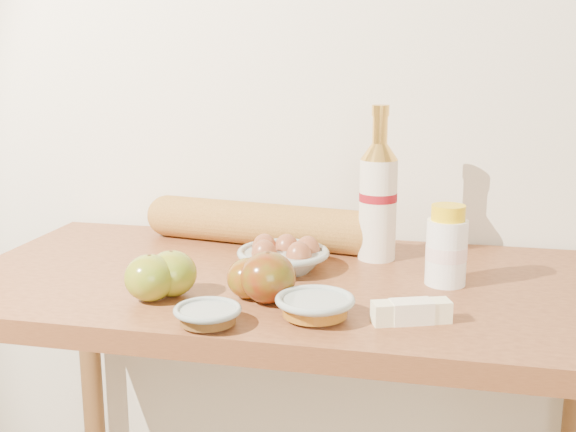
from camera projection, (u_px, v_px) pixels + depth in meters
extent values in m
cube|color=white|center=(325.00, 49.00, 1.52)|extent=(3.50, 0.02, 2.60)
cube|color=#955630|center=(292.00, 287.00, 1.31)|extent=(1.20, 0.60, 0.04)
cylinder|color=brown|center=(94.00, 414.00, 1.76)|extent=(0.05, 0.05, 0.86)
cylinder|color=#F0E3CC|center=(378.00, 210.00, 1.39)|extent=(0.08, 0.08, 0.20)
cylinder|color=maroon|center=(378.00, 197.00, 1.39)|extent=(0.08, 0.08, 0.02)
cone|color=gold|center=(379.00, 151.00, 1.37)|extent=(0.08, 0.08, 0.03)
cylinder|color=gold|center=(380.00, 130.00, 1.36)|extent=(0.03, 0.03, 0.05)
cylinder|color=gold|center=(381.00, 110.00, 1.35)|extent=(0.04, 0.04, 0.02)
cylinder|color=white|center=(446.00, 252.00, 1.25)|extent=(0.09, 0.09, 0.11)
cylinder|color=#FFD9D5|center=(446.00, 252.00, 1.25)|extent=(0.09, 0.09, 0.02)
cylinder|color=yellow|center=(448.00, 213.00, 1.23)|extent=(0.07, 0.07, 0.03)
torus|color=#96A39D|center=(283.00, 253.00, 1.34)|extent=(0.18, 0.18, 0.01)
ellipsoid|color=brown|center=(264.00, 256.00, 1.33)|extent=(0.05, 0.05, 0.06)
ellipsoid|color=brown|center=(299.00, 257.00, 1.31)|extent=(0.05, 0.05, 0.06)
ellipsoid|color=brown|center=(287.00, 249.00, 1.37)|extent=(0.05, 0.05, 0.06)
ellipsoid|color=brown|center=(264.00, 249.00, 1.37)|extent=(0.05, 0.05, 0.06)
ellipsoid|color=brown|center=(308.00, 251.00, 1.35)|extent=(0.05, 0.05, 0.06)
cylinder|color=#C2883B|center=(261.00, 224.00, 1.50)|extent=(0.45, 0.15, 0.09)
sphere|color=#C2883B|center=(168.00, 216.00, 1.58)|extent=(0.10, 0.10, 0.09)
sphere|color=#C2883B|center=(365.00, 234.00, 1.43)|extent=(0.10, 0.10, 0.09)
ellipsoid|color=olive|center=(172.00, 273.00, 1.20)|extent=(0.10, 0.10, 0.08)
cylinder|color=#4C2E19|center=(171.00, 255.00, 1.19)|extent=(0.01, 0.01, 0.01)
ellipsoid|color=#961508|center=(249.00, 278.00, 1.19)|extent=(0.10, 0.10, 0.07)
cylinder|color=#523A1B|center=(249.00, 261.00, 1.18)|extent=(0.01, 0.01, 0.01)
ellipsoid|color=maroon|center=(268.00, 277.00, 1.16)|extent=(0.10, 0.10, 0.08)
cylinder|color=#462C17|center=(268.00, 256.00, 1.16)|extent=(0.01, 0.01, 0.01)
torus|color=gray|center=(207.00, 310.00, 1.07)|extent=(0.11, 0.11, 0.01)
cylinder|color=brown|center=(208.00, 316.00, 1.07)|extent=(0.09, 0.09, 0.02)
torus|color=#9AA8A2|center=(315.00, 300.00, 1.10)|extent=(0.16, 0.16, 0.01)
cylinder|color=#8C5516|center=(315.00, 308.00, 1.10)|extent=(0.13, 0.13, 0.02)
cube|color=#FEF8C4|center=(411.00, 312.00, 1.08)|extent=(0.12, 0.07, 0.03)
cube|color=white|center=(411.00, 312.00, 1.08)|extent=(0.07, 0.05, 0.04)
ellipsoid|color=olive|center=(150.00, 278.00, 1.17)|extent=(0.10, 0.10, 0.08)
cylinder|color=#4C2E19|center=(149.00, 259.00, 1.17)|extent=(0.01, 0.01, 0.01)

